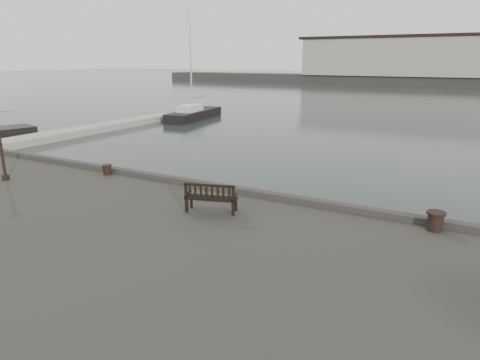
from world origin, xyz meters
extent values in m
plane|color=black|center=(0.00, 0.00, 0.00)|extent=(400.00, 400.00, 0.00)
cube|color=#99998E|center=(-20.00, 10.00, 0.25)|extent=(2.00, 24.00, 0.50)
cube|color=#383530|center=(0.00, 92.00, 1.00)|extent=(140.00, 8.00, 2.00)
cube|color=#99998E|center=(-8.00, 92.00, 6.00)|extent=(46.00, 9.00, 8.00)
cube|color=black|center=(-8.00, 92.00, 10.30)|extent=(48.00, 9.50, 0.60)
cube|color=black|center=(0.52, -1.98, 1.95)|extent=(1.48, 0.87, 0.04)
cube|color=black|center=(0.58, -2.18, 2.16)|extent=(1.36, 0.46, 0.42)
cube|color=black|center=(0.52, -1.98, 1.75)|extent=(1.38, 0.78, 0.39)
cylinder|color=black|center=(-4.89, -0.50, 1.74)|extent=(0.46, 0.46, 0.36)
cylinder|color=black|center=(6.00, -0.50, 1.80)|extent=(0.51, 0.51, 0.48)
cylinder|color=black|center=(-7.46, -2.71, 2.95)|extent=(0.10, 0.10, 2.77)
cylinder|color=black|center=(-7.46, -2.71, 1.65)|extent=(0.24, 0.24, 0.17)
cube|color=black|center=(-17.45, 23.10, 0.10)|extent=(3.29, 8.38, 1.40)
cube|color=silver|center=(-17.45, 23.10, 1.10)|extent=(1.82, 3.03, 0.60)
cylinder|color=#B2B5B7|center=(-17.45, 23.10, 5.33)|extent=(0.16, 0.16, 9.07)
camera|label=1|loc=(6.52, -11.28, 5.59)|focal=32.00mm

